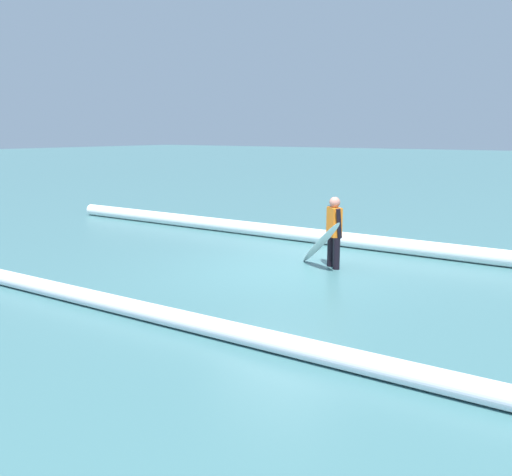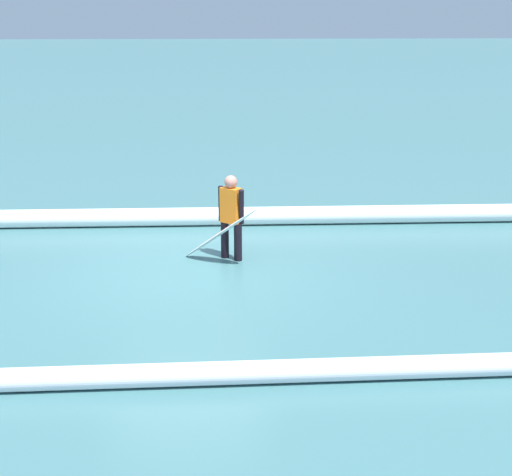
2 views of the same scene
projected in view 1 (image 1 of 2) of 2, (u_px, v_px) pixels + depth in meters
name	position (u px, v px, depth m)	size (l,w,h in m)	color
ground_plane	(280.00, 270.00, 11.49)	(166.29, 166.29, 0.00)	#3D6C70
surfer	(334.00, 229.00, 11.57)	(0.43, 0.41, 1.48)	black
surfboard	(320.00, 243.00, 11.53)	(1.38, 1.03, 1.11)	white
wave_crest_foreground	(370.00, 242.00, 13.47)	(0.36, 0.36, 20.31)	white
wave_crest_midground	(69.00, 293.00, 9.39)	(0.28, 0.28, 17.89)	white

